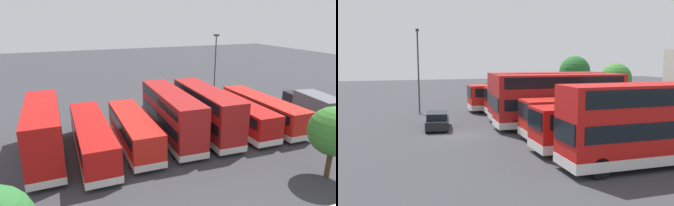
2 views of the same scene
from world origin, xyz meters
TOP-DOWN VIEW (x-y plane):
  - ground_plane at (0.00, 0.00)m, footprint 140.00×140.00m
  - bus_single_deck_near_end at (-10.61, 8.41)m, footprint 2.62×11.63m
  - bus_single_deck_second at (-7.35, 8.91)m, footprint 2.77×10.36m
  - bus_double_decker_third at (-3.64, 8.70)m, footprint 2.94×10.89m
  - bus_double_decker_fourth at (-0.11, 8.45)m, footprint 2.93×11.25m
  - bus_single_deck_fifth at (3.69, 9.07)m, footprint 2.67×10.41m
  - bus_single_deck_sixth at (7.30, 9.25)m, footprint 2.75×11.85m
  - bus_double_decker_seventh at (10.93, 8.76)m, footprint 2.80×10.47m
  - box_truck_blue at (-16.28, 9.86)m, footprint 3.67×7.80m
  - car_hatchback_silver at (-2.70, -1.50)m, footprint 4.48×2.33m
  - lamp_post_tall at (-11.09, -2.60)m, footprint 0.70×0.30m
  - tree_midleft at (-8.14, 19.04)m, footprint 3.49×3.49m
  - tree_midright at (-19.05, 19.44)m, footprint 4.37×4.37m

SIDE VIEW (x-z plane):
  - ground_plane at x=0.00m, z-range 0.00..0.00m
  - car_hatchback_silver at x=-2.70m, z-range -0.01..1.42m
  - bus_single_deck_second at x=-7.35m, z-range 0.14..3.09m
  - bus_single_deck_fifth at x=3.69m, z-range 0.14..3.09m
  - bus_single_deck_near_end at x=-10.61m, z-range 0.15..3.10m
  - bus_single_deck_sixth at x=7.30m, z-range 0.15..3.10m
  - box_truck_blue at x=-16.28m, z-range 0.11..3.31m
  - bus_double_decker_seventh at x=10.93m, z-range 0.17..4.72m
  - bus_double_decker_third at x=-3.64m, z-range 0.17..4.72m
  - bus_double_decker_fourth at x=-0.11m, z-range 0.17..4.72m
  - tree_midleft at x=-8.14m, z-range 0.89..6.19m
  - tree_midright at x=-19.05m, z-range 0.89..7.07m
  - lamp_post_tall at x=-11.09m, z-range 0.69..9.54m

